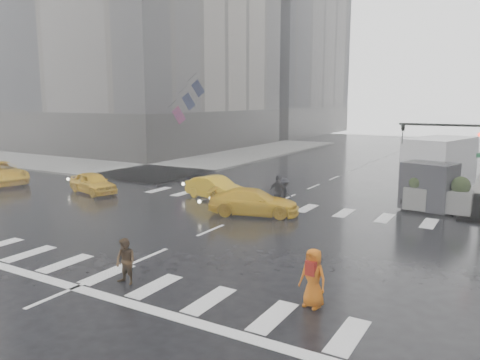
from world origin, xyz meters
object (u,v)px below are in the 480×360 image
Objects in this scene: pedestrian_brown at (126,262)px; taxi_mid at (216,188)px; traffic_signal_pole at (463,151)px; taxi_front at (93,183)px; box_truck at (437,169)px; pedestrian_orange at (313,278)px.

pedestrian_brown is 0.37× the size of taxi_mid.
traffic_signal_pole is 1.20× the size of taxi_front.
pedestrian_brown is at bearing -118.85° from traffic_signal_pole.
taxi_front is 7.71m from taxi_mid.
box_truck is (18.22, 7.86, 1.23)m from taxi_front.
box_truck is at bearing 116.31° from traffic_signal_pole.
pedestrian_brown is 0.38× the size of taxi_front.
pedestrian_brown is 12.61m from taxi_mid.
box_truck is (6.37, 17.35, 1.15)m from pedestrian_brown.
taxi_front is 0.96× the size of taxi_mid.
pedestrian_orange is 0.44× the size of taxi_front.
box_truck is at bearing 97.00° from pedestrian_orange.
pedestrian_orange is (5.52, 1.40, 0.11)m from pedestrian_brown.
taxi_mid is at bearing 143.96° from pedestrian_orange.
box_truck is (0.86, 15.95, 1.04)m from pedestrian_orange.
traffic_signal_pole is 20.46m from taxi_front.
pedestrian_brown is at bearing -144.62° from taxi_mid.
pedestrian_orange reaches higher than taxi_mid.
taxi_front is at bearing 121.90° from taxi_mid.
taxi_front is (-11.84, 9.49, -0.08)m from pedestrian_brown.
traffic_signal_pole is at bearing 63.06° from pedestrian_brown.
taxi_mid reaches higher than taxi_front.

